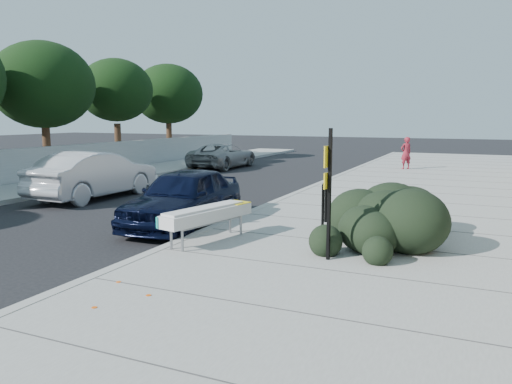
# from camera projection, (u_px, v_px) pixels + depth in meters

# --- Properties ---
(ground) EXTENTS (120.00, 120.00, 0.00)m
(ground) POSITION_uv_depth(u_px,v_px,m) (160.00, 256.00, 10.05)
(ground) COLOR black
(ground) RESTS_ON ground
(sidewalk_near) EXTENTS (11.20, 50.00, 0.15)m
(sidewalk_near) POSITION_uv_depth(u_px,v_px,m) (467.00, 227.00, 12.29)
(sidewalk_near) COLOR gray
(sidewalk_near) RESTS_ON ground
(sidewalk_far) EXTENTS (3.00, 50.00, 0.15)m
(sidewalk_far) POSITION_uv_depth(u_px,v_px,m) (24.00, 191.00, 18.38)
(sidewalk_far) COLOR gray
(sidewalk_far) RESTS_ON ground
(curb_near) EXTENTS (0.22, 50.00, 0.17)m
(curb_near) POSITION_uv_depth(u_px,v_px,m) (260.00, 210.00, 14.55)
(curb_near) COLOR #9E9E99
(curb_near) RESTS_ON ground
(curb_far) EXTENTS (0.22, 50.00, 0.17)m
(curb_far) POSITION_uv_depth(u_px,v_px,m) (55.00, 193.00, 17.78)
(curb_far) COLOR #9E9E99
(curb_far) RESTS_ON ground
(tree_far_d) EXTENTS (4.60, 4.60, 6.16)m
(tree_far_d) POSITION_uv_depth(u_px,v_px,m) (43.00, 85.00, 22.59)
(tree_far_d) COLOR #332114
(tree_far_d) RESTS_ON ground
(tree_far_e) EXTENTS (4.00, 4.00, 5.90)m
(tree_far_e) POSITION_uv_depth(u_px,v_px,m) (116.00, 90.00, 27.10)
(tree_far_e) COLOR #332114
(tree_far_e) RESTS_ON ground
(tree_far_f) EXTENTS (4.40, 4.40, 6.07)m
(tree_far_f) POSITION_uv_depth(u_px,v_px,m) (168.00, 94.00, 31.61)
(tree_far_f) COLOR #332114
(tree_far_f) RESTS_ON ground
(bench) EXTENTS (1.04, 2.42, 0.72)m
(bench) POSITION_uv_depth(u_px,v_px,m) (208.00, 215.00, 10.51)
(bench) COLOR gray
(bench) RESTS_ON sidewalk_near
(bike_rack) EXTENTS (0.18, 0.72, 1.06)m
(bike_rack) POSITION_uv_depth(u_px,v_px,m) (324.00, 199.00, 12.13)
(bike_rack) COLOR black
(bike_rack) RESTS_ON sidewalk_near
(sign_post) EXTENTS (0.11, 0.28, 2.42)m
(sign_post) POSITION_uv_depth(u_px,v_px,m) (329.00, 186.00, 9.05)
(sign_post) COLOR black
(sign_post) RESTS_ON sidewalk_near
(hedge) EXTENTS (2.71, 4.05, 1.39)m
(hedge) POSITION_uv_depth(u_px,v_px,m) (385.00, 209.00, 10.56)
(hedge) COLOR black
(hedge) RESTS_ON sidewalk_near
(sedan_navy) EXTENTS (2.12, 4.50, 1.49)m
(sedan_navy) POSITION_uv_depth(u_px,v_px,m) (184.00, 197.00, 12.68)
(sedan_navy) COLOR black
(sedan_navy) RESTS_ON ground
(wagon_silver) EXTENTS (1.78, 4.91, 1.61)m
(wagon_silver) POSITION_uv_depth(u_px,v_px,m) (95.00, 175.00, 17.04)
(wagon_silver) COLOR #BABABF
(wagon_silver) RESTS_ON ground
(suv_silver) EXTENTS (2.22, 4.82, 1.34)m
(suv_silver) POSITION_uv_depth(u_px,v_px,m) (223.00, 156.00, 27.20)
(suv_silver) COLOR gray
(suv_silver) RESTS_ON ground
(pedestrian) EXTENTS (0.70, 0.68, 1.62)m
(pedestrian) POSITION_uv_depth(u_px,v_px,m) (406.00, 153.00, 25.12)
(pedestrian) COLOR maroon
(pedestrian) RESTS_ON sidewalk_near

